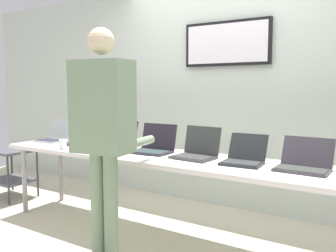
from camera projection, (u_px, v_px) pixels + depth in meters
ground at (170, 241)px, 3.25m from camera, size 8.00×8.00×0.04m
back_wall at (224, 92)px, 4.05m from camera, size 8.00×0.11×2.57m
workbench at (170, 161)px, 3.17m from camera, size 3.61×0.70×0.75m
laptop_station_0 at (54, 136)px, 4.05m from camera, size 0.32×0.32×0.24m
laptop_station_1 at (85, 139)px, 3.83m from camera, size 0.36×0.35×0.25m
laptop_station_2 at (116, 142)px, 3.59m from camera, size 0.36×0.36×0.26m
laptop_station_3 at (154, 146)px, 3.35m from camera, size 0.37×0.32×0.26m
laptop_station_4 at (196, 151)px, 3.09m from camera, size 0.37×0.33×0.26m
laptop_station_5 at (244, 157)px, 2.86m from camera, size 0.33×0.35×0.22m
laptop_station_6 at (304, 163)px, 2.63m from camera, size 0.38×0.34×0.23m
person at (103, 123)px, 2.71m from camera, size 0.48×0.62×1.79m
coffee_mug at (63, 144)px, 3.52m from camera, size 0.07×0.07×0.09m
paper_sheet at (158, 159)px, 3.03m from camera, size 0.26×0.33×0.00m
storage_cart at (10, 165)px, 4.46m from camera, size 0.56×0.44×0.60m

